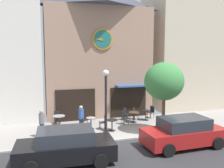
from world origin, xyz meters
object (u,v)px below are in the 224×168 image
object	(u,v)px
cafe_table_near_curb	(134,115)
pedestrian_blue	(81,118)
cafe_chair_left_end	(104,121)
cafe_table_leftmost	(146,114)
street_lamp	(106,104)
cafe_chair_right_end	(83,119)
cafe_table_center	(91,122)
pedestrian_grey	(42,123)
cafe_chair_near_tree	(124,117)
cafe_chair_under_awning	(135,112)
parked_car_black	(66,146)
cafe_chair_outer	(57,116)
cafe_chair_facing_wall	(126,113)
parked_car_red	(184,132)
street_tree	(164,82)
cafe_chair_by_entrance	(151,111)
cafe_table_center_left	(59,119)
cafe_table_center_right	(112,123)

from	to	relation	value
cafe_table_near_curb	pedestrian_blue	distance (m)	4.07
cafe_chair_left_end	cafe_table_leftmost	bearing A→B (deg)	18.71
cafe_table_leftmost	pedestrian_blue	xyz separation A→B (m)	(-4.97, -1.34, 0.37)
street_lamp	cafe_chair_right_end	bearing A→B (deg)	109.90
cafe_table_center	pedestrian_grey	bearing A→B (deg)	-165.28
cafe_table_near_curb	cafe_chair_near_tree	distance (m)	0.85
street_lamp	cafe_table_near_curb	bearing A→B (deg)	42.28
cafe_chair_under_awning	parked_car_black	distance (m)	8.18
cafe_chair_under_awning	cafe_chair_outer	xyz separation A→B (m)	(-5.60, 0.44, 0.00)
cafe_chair_facing_wall	parked_car_red	xyz separation A→B (m)	(1.14, -5.71, 0.23)
cafe_chair_facing_wall	cafe_chair_under_awning	bearing A→B (deg)	-2.70
pedestrian_blue	cafe_chair_left_end	bearing A→B (deg)	5.96
street_tree	cafe_chair_right_end	size ratio (longest dim) A/B	4.82
cafe_chair_under_awning	cafe_chair_by_entrance	xyz separation A→B (m)	(1.35, 0.04, 0.00)
parked_car_black	cafe_chair_facing_wall	bearing A→B (deg)	50.16
cafe_table_center_left	pedestrian_blue	world-z (taller)	pedestrian_blue
pedestrian_blue	cafe_table_center_left	bearing A→B (deg)	130.66
cafe_table_near_curb	parked_car_black	xyz separation A→B (m)	(-5.29, -5.17, 0.23)
cafe_table_near_curb	cafe_chair_outer	world-z (taller)	cafe_chair_outer
cafe_chair_left_end	cafe_chair_right_end	bearing A→B (deg)	140.82
cafe_table_near_curb	parked_car_red	distance (m)	5.02
cafe_chair_near_tree	parked_car_black	bearing A→B (deg)	-132.08
parked_car_black	pedestrian_blue	bearing A→B (deg)	71.54
cafe_chair_outer	parked_car_red	xyz separation A→B (m)	(6.03, -6.12, 0.23)
cafe_chair_outer	cafe_chair_by_entrance	size ratio (longest dim) A/B	1.00
cafe_chair_by_entrance	cafe_chair_left_end	bearing A→B (deg)	-158.12
cafe_table_center_right	parked_car_red	world-z (taller)	parked_car_red
street_tree	cafe_chair_outer	bearing A→B (deg)	148.02
cafe_table_center	cafe_table_center_right	distance (m)	1.40
cafe_table_center	cafe_chair_facing_wall	size ratio (longest dim) A/B	0.85
cafe_table_leftmost	cafe_chair_left_end	size ratio (longest dim) A/B	0.82
cafe_table_leftmost	cafe_table_center_left	bearing A→B (deg)	178.97
cafe_table_center	cafe_chair_by_entrance	distance (m)	5.15
street_lamp	cafe_chair_outer	xyz separation A→B (m)	(-2.52, 3.64, -1.47)
cafe_chair_by_entrance	parked_car_black	distance (m)	9.19
cafe_table_center	parked_car_black	world-z (taller)	parked_car_black
cafe_chair_near_tree	pedestrian_grey	bearing A→B (deg)	-167.13
cafe_table_center_left	cafe_chair_by_entrance	distance (m)	6.89
street_tree	cafe_chair_right_end	xyz separation A→B (m)	(-4.49, 2.69, -2.64)
cafe_chair_right_end	parked_car_red	size ratio (longest dim) A/B	0.21
street_tree	parked_car_black	bearing A→B (deg)	-157.58
cafe_chair_under_awning	cafe_chair_right_end	distance (m)	4.05
cafe_chair_outer	pedestrian_grey	xyz separation A→B (m)	(-1.03, -2.65, 0.33)
cafe_chair_facing_wall	parked_car_red	size ratio (longest dim) A/B	0.21
parked_car_black	street_lamp	bearing A→B (deg)	46.43
cafe_chair_outer	pedestrian_grey	size ratio (longest dim) A/B	0.54
pedestrian_grey	cafe_chair_under_awning	bearing A→B (deg)	18.37
cafe_table_center	cafe_table_near_curb	size ratio (longest dim) A/B	1.03
cafe_table_near_curb	cafe_chair_by_entrance	distance (m)	1.89
street_tree	cafe_table_center	bearing A→B (deg)	154.44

